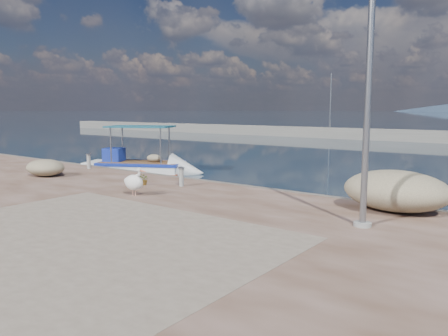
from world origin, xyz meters
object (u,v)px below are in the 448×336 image
pelican (134,182)px  boat_left (140,169)px  bollard_near (181,176)px  lamp_post (369,92)px

pelican → boat_left: bearing=134.2°
pelican → bollard_near: pelican is taller
lamp_post → bollard_near: (-7.50, 1.42, -2.90)m
bollard_near → lamp_post: bearing=-10.7°
boat_left → pelican: boat_left is taller
boat_left → bollard_near: bearing=-57.5°
pelican → bollard_near: (0.02, 2.30, -0.07)m
boat_left → pelican: bearing=-70.6°
lamp_post → pelican: bearing=-173.3°
boat_left → lamp_post: size_ratio=0.91×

